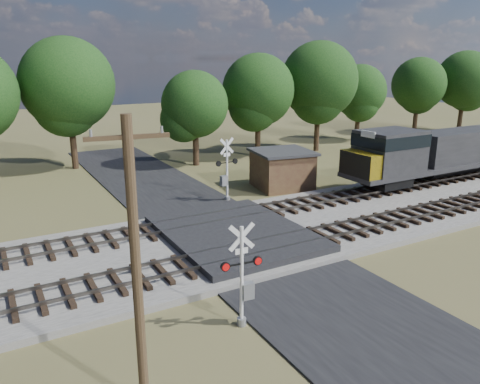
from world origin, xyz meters
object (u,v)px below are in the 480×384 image
crossing_signal_near (244,284)px  equipment_shed (282,169)px  utility_pole (136,266)px  crossing_signal_far (226,175)px

crossing_signal_near → equipment_shed: bearing=56.8°
utility_pole → equipment_shed: (16.52, 17.50, -2.91)m
equipment_shed → crossing_signal_far: bearing=-159.5°
crossing_signal_near → crossing_signal_far: crossing_signal_far is taller
crossing_signal_far → utility_pole: (-11.18, -16.42, 2.53)m
crossing_signal_near → crossing_signal_far: bearing=69.8°
crossing_signal_near → utility_pole: utility_pole is taller
crossing_signal_near → crossing_signal_far: 15.55m
crossing_signal_far → utility_pole: utility_pole is taller
crossing_signal_far → utility_pole: 20.02m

